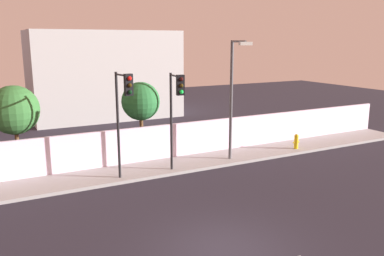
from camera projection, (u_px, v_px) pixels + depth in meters
ground_plane at (223, 250)px, 12.28m from camera, size 80.00×80.00×0.00m
sidewalk at (133, 172)px, 19.36m from camera, size 36.00×2.40×0.15m
perimeter_wall at (124, 146)px, 20.27m from camera, size 36.00×0.18×1.80m
traffic_light_left at (176, 102)px, 18.25m from camera, size 0.35×1.49×4.67m
traffic_light_right at (123, 104)px, 17.09m from camera, size 0.37×1.52×4.81m
street_lamp_curbside at (233, 90)px, 20.32m from camera, size 0.73×1.88×6.15m
fire_hydrant at (296, 141)px, 23.20m from camera, size 0.44×0.26×0.86m
roadside_tree_leftmost at (14, 110)px, 18.61m from camera, size 2.30×2.30×4.28m
roadside_tree_midleft at (141, 102)px, 21.45m from camera, size 2.06×2.06×4.14m
low_building_distant at (104, 75)px, 33.22m from camera, size 11.75×6.00×7.08m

